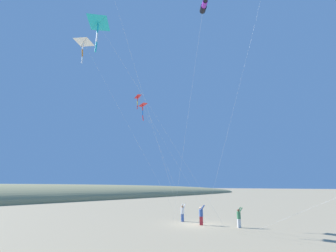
% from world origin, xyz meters
% --- Properties ---
extents(ground_plane, '(600.00, 600.00, 0.00)m').
position_xyz_m(ground_plane, '(0.00, 0.00, 0.00)').
color(ground_plane, tan).
extents(person_adult_flyer, '(0.65, 0.57, 1.88)m').
position_xyz_m(person_adult_flyer, '(0.48, -0.08, 1.02)').
color(person_adult_flyer, '#B72833').
rests_on(person_adult_flyer, ground_plane).
extents(person_child_green_jacket, '(0.61, 0.64, 1.78)m').
position_xyz_m(person_child_green_jacket, '(3.95, 0.81, 0.97)').
color(person_child_green_jacket, silver).
rests_on(person_child_green_jacket, ground_plane).
extents(person_child_grey_jacket, '(0.43, 0.54, 1.81)m').
position_xyz_m(person_child_grey_jacket, '(-2.46, 0.90, 0.98)').
color(person_child_grey_jacket, '#335199').
rests_on(person_child_grey_jacket, ground_plane).
extents(kite_delta_striped_overhead, '(5.28, 12.96, 17.18)m').
position_xyz_m(kite_delta_striped_overhead, '(-1.69, -11.64, 16.67)').
color(kite_delta_striped_overhead, '#1EB7C6').
rests_on(kite_delta_striped_overhead, ground_plane).
extents(kite_windsock_blue_topmost, '(9.74, 8.33, 17.80)m').
position_xyz_m(kite_windsock_blue_topmost, '(5.90, -7.44, 17.28)').
color(kite_windsock_blue_topmost, black).
rests_on(kite_windsock_blue_topmost, ground_plane).
extents(kite_delta_orange_high_right, '(1.43, 7.29, 11.79)m').
position_xyz_m(kite_delta_orange_high_right, '(-2.85, -5.09, 11.49)').
color(kite_delta_orange_high_right, red).
rests_on(kite_delta_orange_high_right, ground_plane).
extents(kite_delta_green_low_center, '(7.04, 5.34, 13.92)m').
position_xyz_m(kite_delta_green_low_center, '(-5.76, -2.98, 13.56)').
color(kite_delta_green_low_center, red).
rests_on(kite_delta_green_low_center, ground_plane).
extents(kite_delta_rainbow_low_near, '(4.05, 11.76, 17.65)m').
position_xyz_m(kite_delta_rainbow_low_near, '(-6.09, -10.10, 17.29)').
color(kite_delta_rainbow_low_near, white).
rests_on(kite_delta_rainbow_low_near, ground_plane).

